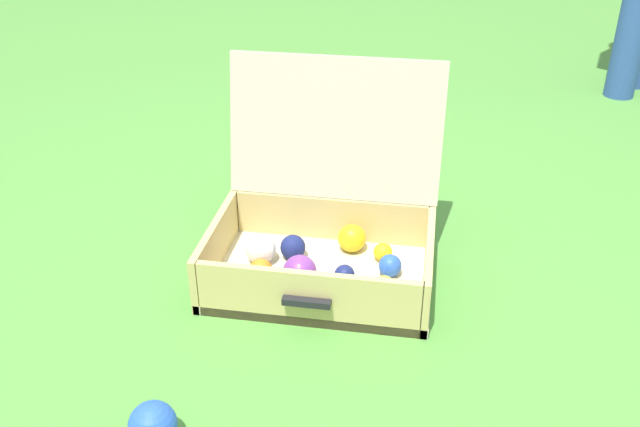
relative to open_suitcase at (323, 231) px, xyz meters
name	(u,v)px	position (x,y,z in m)	size (l,w,h in m)	color
ground_plane	(317,296)	(0.00, -0.12, -0.11)	(16.00, 16.00, 0.00)	#4C8C38
open_suitcase	(323,231)	(0.00, 0.00, 0.00)	(0.55, 0.47, 0.51)	beige
stray_ball_on_grass	(153,425)	(-0.21, -0.62, -0.07)	(0.09, 0.09, 0.09)	blue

